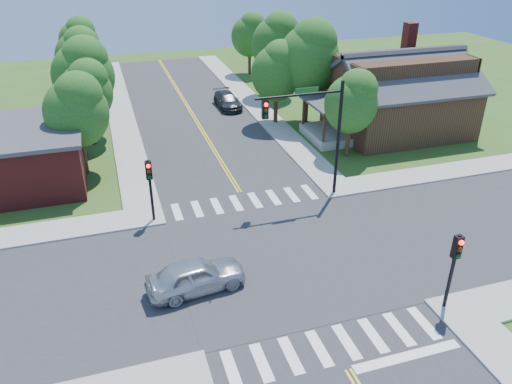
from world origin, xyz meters
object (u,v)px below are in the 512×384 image
object	(u,v)px
signal_pole_se	(455,258)
car_dgrey	(227,101)
signal_pole_nw	(150,180)
car_silver	(196,276)
signal_mast_ne	(313,123)
house_ne	(399,91)

from	to	relation	value
signal_pole_se	car_dgrey	size ratio (longest dim) A/B	0.83
signal_pole_nw	car_dgrey	distance (m)	20.69
car_silver	car_dgrey	distance (m)	26.41
signal_pole_nw	signal_mast_ne	bearing A→B (deg)	0.07
signal_pole_nw	car_silver	world-z (taller)	signal_pole_nw
signal_pole_se	car_dgrey	bearing A→B (deg)	94.05
house_ne	car_dgrey	xyz separation A→B (m)	(-11.61, 9.81, -2.67)
signal_pole_nw	car_dgrey	world-z (taller)	signal_pole_nw
signal_pole_nw	car_dgrey	xyz separation A→B (m)	(9.10, 18.47, -2.00)
signal_mast_ne	car_dgrey	xyz separation A→B (m)	(-0.41, 18.46, -4.19)
car_silver	car_dgrey	size ratio (longest dim) A/B	1.02
signal_pole_se	house_ne	bearing A→B (deg)	64.42
signal_pole_se	car_dgrey	distance (m)	29.81
signal_pole_se	signal_pole_nw	size ratio (longest dim) A/B	1.00
car_silver	signal_mast_ne	bearing A→B (deg)	-58.52
car_dgrey	signal_mast_ne	bearing A→B (deg)	-90.10
house_ne	signal_pole_se	bearing A→B (deg)	-115.58
car_silver	signal_pole_nw	bearing A→B (deg)	2.25
signal_pole_se	car_dgrey	world-z (taller)	signal_pole_se
signal_mast_ne	signal_pole_se	world-z (taller)	signal_mast_ne
signal_mast_ne	signal_pole_se	bearing A→B (deg)	-81.44
signal_pole_nw	house_ne	size ratio (longest dim) A/B	0.29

